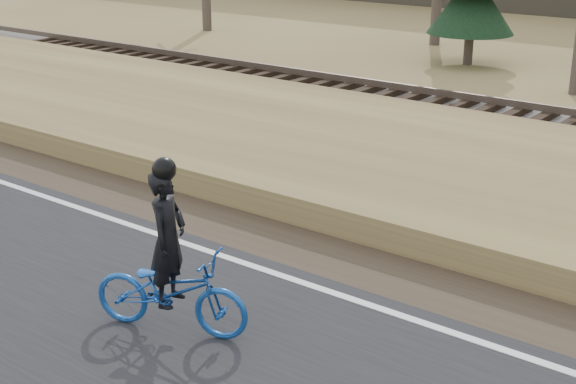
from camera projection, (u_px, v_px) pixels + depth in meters
The scene contains 7 objects.
ground at pixel (329, 306), 9.70m from camera, with size 120.00×120.00×0.00m, color #9A8A4E.
edge_line at pixel (339, 295), 9.82m from camera, with size 120.00×0.12×0.01m, color silver.
shoulder at pixel (381, 270), 10.59m from camera, with size 120.00×1.60×0.04m, color #473A2B.
embankment at pixel (479, 195), 12.77m from camera, with size 120.00×5.00×0.44m, color #9A8A4E.
ballast at pixel (563, 142), 15.61m from camera, with size 120.00×3.00×0.45m, color slate.
railroad at pixel (564, 127), 15.51m from camera, with size 120.00×2.40×0.29m.
cyclist at pixel (170, 279), 8.81m from camera, with size 1.93×1.21×2.03m.
Camera 1 is at (4.86, -7.19, 4.56)m, focal length 50.00 mm.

